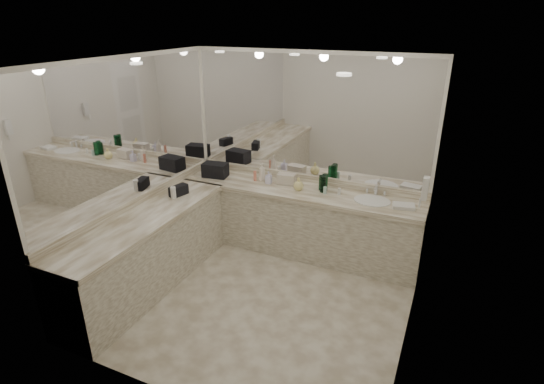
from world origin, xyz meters
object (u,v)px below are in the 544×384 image
at_px(wall_phone, 425,188).
at_px(soap_bottle_c, 299,184).
at_px(black_toiletry_bag, 215,170).
at_px(soap_bottle_b, 269,177).
at_px(sink, 372,201).
at_px(hand_towel, 404,206).
at_px(soap_bottle_a, 262,172).
at_px(cream_cosmetic_case, 286,179).

distance_m(wall_phone, soap_bottle_c, 1.66).
height_order(black_toiletry_bag, soap_bottle_b, black_toiletry_bag).
height_order(sink, black_toiletry_bag, black_toiletry_bag).
height_order(hand_towel, soap_bottle_a, soap_bottle_a).
bearing_deg(sink, wall_phone, -39.57).
xyz_separation_m(black_toiletry_bag, soap_bottle_c, (1.23, 0.01, -0.01)).
relative_size(black_toiletry_bag, soap_bottle_b, 1.97).
bearing_deg(soap_bottle_c, soap_bottle_a, 166.94).
xyz_separation_m(wall_phone, soap_bottle_a, (-2.13, 0.60, -0.33)).
xyz_separation_m(sink, black_toiletry_bag, (-2.17, -0.05, 0.10)).
relative_size(hand_towel, soap_bottle_b, 1.48).
relative_size(cream_cosmetic_case, soap_bottle_c, 1.37).
bearing_deg(black_toiletry_bag, sink, 1.32).
bearing_deg(cream_cosmetic_case, wall_phone, -26.24).
relative_size(wall_phone, soap_bottle_c, 1.41).
distance_m(sink, soap_bottle_b, 1.39).
xyz_separation_m(sink, hand_towel, (0.38, -0.05, 0.03)).
distance_m(black_toiletry_bag, soap_bottle_b, 0.79).
bearing_deg(soap_bottle_a, hand_towel, -4.24).
bearing_deg(cream_cosmetic_case, sink, -12.33).
bearing_deg(wall_phone, soap_bottle_a, 164.37).
bearing_deg(sink, soap_bottle_a, 176.41).
relative_size(wall_phone, cream_cosmetic_case, 1.03).
xyz_separation_m(soap_bottle_a, soap_bottle_c, (0.58, -0.13, -0.03)).
bearing_deg(soap_bottle_a, soap_bottle_c, -13.06).
height_order(hand_towel, soap_bottle_b, soap_bottle_b).
distance_m(soap_bottle_b, soap_bottle_c, 0.45).
bearing_deg(soap_bottle_c, cream_cosmetic_case, 148.89).
relative_size(sink, soap_bottle_b, 2.60).
height_order(wall_phone, hand_towel, wall_phone).
height_order(soap_bottle_a, soap_bottle_b, soap_bottle_a).
xyz_separation_m(sink, cream_cosmetic_case, (-1.16, 0.10, 0.07)).
bearing_deg(black_toiletry_bag, wall_phone, -9.20).
bearing_deg(hand_towel, sink, 173.17).
bearing_deg(hand_towel, black_toiletry_bag, -179.89).
relative_size(sink, soap_bottle_c, 2.58).
xyz_separation_m(soap_bottle_a, soap_bottle_b, (0.13, -0.08, -0.03)).
height_order(wall_phone, soap_bottle_a, wall_phone).
relative_size(sink, hand_towel, 1.76).
xyz_separation_m(cream_cosmetic_case, soap_bottle_b, (-0.23, -0.08, 0.02)).
height_order(sink, soap_bottle_c, soap_bottle_c).
xyz_separation_m(cream_cosmetic_case, soap_bottle_a, (-0.36, 0.00, 0.05)).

